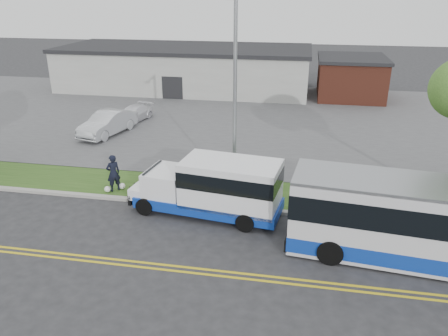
% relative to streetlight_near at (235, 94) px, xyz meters
% --- Properties ---
extents(ground, '(140.00, 140.00, 0.00)m').
position_rel_streetlight_near_xyz_m(ground, '(-3.00, -2.73, -5.23)').
color(ground, '#28282B').
rests_on(ground, ground).
extents(lane_line_north, '(70.00, 0.12, 0.01)m').
position_rel_streetlight_near_xyz_m(lane_line_north, '(-3.00, -6.58, -5.23)').
color(lane_line_north, gold).
rests_on(lane_line_north, ground).
extents(lane_line_south, '(70.00, 0.12, 0.01)m').
position_rel_streetlight_near_xyz_m(lane_line_south, '(-3.00, -6.88, -5.23)').
color(lane_line_south, gold).
rests_on(lane_line_south, ground).
extents(curb, '(80.00, 0.30, 0.15)m').
position_rel_streetlight_near_xyz_m(curb, '(-3.00, -1.63, -5.16)').
color(curb, '#9E9B93').
rests_on(curb, ground).
extents(verge, '(80.00, 3.30, 0.10)m').
position_rel_streetlight_near_xyz_m(verge, '(-3.00, 0.17, -5.18)').
color(verge, '#294818').
rests_on(verge, ground).
extents(parking_lot, '(80.00, 25.00, 0.10)m').
position_rel_streetlight_near_xyz_m(parking_lot, '(-3.00, 14.27, -5.18)').
color(parking_lot, '#4C4C4F').
rests_on(parking_lot, ground).
extents(commercial_building, '(25.40, 10.40, 4.35)m').
position_rel_streetlight_near_xyz_m(commercial_building, '(-9.00, 24.27, -3.05)').
color(commercial_building, '#9E9E99').
rests_on(commercial_building, ground).
extents(brick_wing, '(6.30, 7.30, 3.90)m').
position_rel_streetlight_near_xyz_m(brick_wing, '(7.50, 23.27, -3.27)').
color(brick_wing, brown).
rests_on(brick_wing, ground).
extents(streetlight_near, '(0.35, 1.53, 9.50)m').
position_rel_streetlight_near_xyz_m(streetlight_near, '(0.00, 0.00, 0.00)').
color(streetlight_near, gray).
rests_on(streetlight_near, verge).
extents(shuttle_bus, '(7.33, 3.22, 2.72)m').
position_rel_streetlight_near_xyz_m(shuttle_bus, '(-0.46, -2.22, -3.78)').
color(shuttle_bus, '#0E339B').
rests_on(shuttle_bus, ground).
extents(transit_bus, '(11.84, 3.90, 3.23)m').
position_rel_streetlight_near_xyz_m(transit_bus, '(8.78, -4.53, -3.60)').
color(transit_bus, silver).
rests_on(transit_bus, ground).
extents(pedestrian, '(0.84, 0.84, 1.96)m').
position_rel_streetlight_near_xyz_m(pedestrian, '(-6.12, -0.83, -4.15)').
color(pedestrian, black).
rests_on(pedestrian, verge).
extents(parked_car_a, '(2.86, 5.28, 1.65)m').
position_rel_streetlight_near_xyz_m(parked_car_a, '(-10.43, 7.98, -4.31)').
color(parked_car_a, silver).
rests_on(parked_car_a, parking_lot).
extents(parked_car_b, '(2.48, 4.31, 1.18)m').
position_rel_streetlight_near_xyz_m(parked_car_b, '(-9.90, 11.49, -4.55)').
color(parked_car_b, white).
rests_on(parked_car_b, parking_lot).
extents(grocery_bag_left, '(0.32, 0.32, 0.32)m').
position_rel_streetlight_near_xyz_m(grocery_bag_left, '(-6.42, -1.08, -4.97)').
color(grocery_bag_left, white).
rests_on(grocery_bag_left, verge).
extents(grocery_bag_right, '(0.32, 0.32, 0.32)m').
position_rel_streetlight_near_xyz_m(grocery_bag_right, '(-5.82, -0.58, -4.97)').
color(grocery_bag_right, white).
rests_on(grocery_bag_right, verge).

